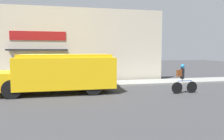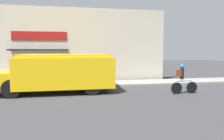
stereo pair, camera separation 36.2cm
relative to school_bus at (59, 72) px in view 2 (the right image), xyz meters
The scene contains 6 objects.
ground_plane 1.91m from the school_bus, 122.67° to the left, with size 70.00×70.00×0.00m, color #38383A.
sidewalk 2.71m from the school_bus, 109.49° to the left, with size 28.00×2.11×0.13m.
storefront 4.15m from the school_bus, 102.73° to the left, with size 17.03×1.10×5.34m.
school_bus is the anchor object (origin of this frame).
cyclist 6.64m from the school_bus, 13.79° to the right, with size 1.54×0.22×1.58m.
trash_bin 3.84m from the school_bus, 37.16° to the left, with size 0.49×0.49×0.89m.
Camera 2 is at (1.37, -13.43, 2.30)m, focal length 35.00 mm.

